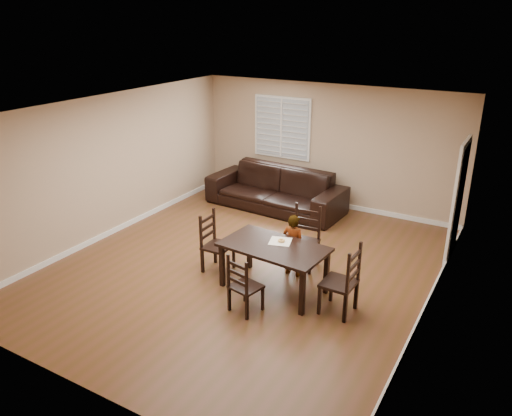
# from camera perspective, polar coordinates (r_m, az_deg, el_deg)

# --- Properties ---
(ground) EXTENTS (7.00, 7.00, 0.00)m
(ground) POSITION_cam_1_polar(r_m,az_deg,el_deg) (8.65, -1.22, -6.67)
(ground) COLOR brown
(ground) RESTS_ON ground
(room) EXTENTS (6.04, 7.04, 2.72)m
(room) POSITION_cam_1_polar(r_m,az_deg,el_deg) (8.09, -0.45, 5.17)
(room) COLOR tan
(room) RESTS_ON ground
(dining_table) EXTENTS (1.68, 1.04, 0.76)m
(dining_table) POSITION_cam_1_polar(r_m,az_deg,el_deg) (7.67, 2.06, -4.91)
(dining_table) COLOR black
(dining_table) RESTS_ON ground
(chair_near) EXTENTS (0.51, 0.48, 1.07)m
(chair_near) POSITION_cam_1_polar(r_m,az_deg,el_deg) (8.57, 5.69, -3.44)
(chair_near) COLOR black
(chair_near) RESTS_ON ground
(chair_far) EXTENTS (0.48, 0.46, 0.91)m
(chair_far) POSITION_cam_1_polar(r_m,az_deg,el_deg) (7.19, -1.78, -9.15)
(chair_far) COLOR black
(chair_far) RESTS_ON ground
(chair_left) EXTENTS (0.44, 0.47, 1.02)m
(chair_left) POSITION_cam_1_polar(r_m,az_deg,el_deg) (8.41, -5.09, -4.07)
(chair_left) COLOR black
(chair_left) RESTS_ON ground
(chair_right) EXTENTS (0.47, 0.50, 1.08)m
(chair_right) POSITION_cam_1_polar(r_m,az_deg,el_deg) (7.25, 10.41, -8.54)
(chair_right) COLOR black
(chair_right) RESTS_ON ground
(child) EXTENTS (0.40, 0.27, 1.07)m
(child) POSITION_cam_1_polar(r_m,az_deg,el_deg) (8.18, 4.27, -4.26)
(child) COLOR gray
(child) RESTS_ON ground
(napkin) EXTENTS (0.41, 0.41, 0.00)m
(napkin) POSITION_cam_1_polar(r_m,az_deg,el_deg) (7.77, 2.79, -3.83)
(napkin) COLOR silver
(napkin) RESTS_ON dining_table
(donut) EXTENTS (0.11, 0.11, 0.04)m
(donut) POSITION_cam_1_polar(r_m,az_deg,el_deg) (7.75, 2.92, -3.70)
(donut) COLOR #C79047
(donut) RESTS_ON napkin
(sofa) EXTENTS (3.12, 1.38, 0.89)m
(sofa) POSITION_cam_1_polar(r_m,az_deg,el_deg) (11.02, 2.23, 2.17)
(sofa) COLOR black
(sofa) RESTS_ON ground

